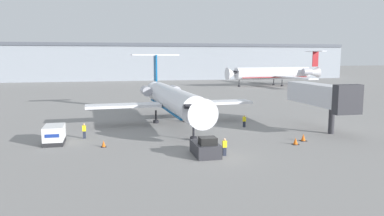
# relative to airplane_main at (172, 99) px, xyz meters

# --- Properties ---
(ground_plane) EXTENTS (600.00, 600.00, 0.00)m
(ground_plane) POSITION_rel_airplane_main_xyz_m (0.62, -18.61, -3.45)
(ground_plane) COLOR gray
(terminal_building) EXTENTS (180.00, 16.80, 14.37)m
(terminal_building) POSITION_rel_airplane_main_xyz_m (0.62, 101.39, 3.76)
(terminal_building) COLOR #8C939E
(terminal_building) RESTS_ON ground
(airplane_main) EXTENTS (23.52, 28.84, 9.66)m
(airplane_main) POSITION_rel_airplane_main_xyz_m (0.00, 0.00, 0.00)
(airplane_main) COLOR white
(airplane_main) RESTS_ON ground
(pushback_tug) EXTENTS (2.23, 3.76, 1.94)m
(pushback_tug) POSITION_rel_airplane_main_xyz_m (0.08, -17.54, -2.73)
(pushback_tug) COLOR #2D2D33
(pushback_tug) RESTS_ON ground
(luggage_cart) EXTENTS (2.03, 3.54, 1.98)m
(luggage_cart) POSITION_rel_airplane_main_xyz_m (-14.51, -9.21, -2.47)
(luggage_cart) COLOR #232326
(luggage_cart) RESTS_ON ground
(worker_near_tug) EXTENTS (0.40, 0.24, 1.68)m
(worker_near_tug) POSITION_rel_airplane_main_xyz_m (1.81, -18.06, -2.58)
(worker_near_tug) COLOR #232838
(worker_near_tug) RESTS_ON ground
(worker_by_wing) EXTENTS (0.40, 0.24, 1.63)m
(worker_by_wing) POSITION_rel_airplane_main_xyz_m (8.82, -4.91, -2.61)
(worker_by_wing) COLOR #232838
(worker_by_wing) RESTS_ON ground
(worker_on_apron) EXTENTS (0.40, 0.25, 1.77)m
(worker_on_apron) POSITION_rel_airplane_main_xyz_m (-11.51, -7.29, -2.53)
(worker_on_apron) COLOR #232838
(worker_on_apron) RESTS_ON ground
(traffic_cone_left) EXTENTS (0.56, 0.56, 0.70)m
(traffic_cone_left) POSITION_rel_airplane_main_xyz_m (-9.36, -11.96, -3.12)
(traffic_cone_left) COLOR black
(traffic_cone_left) RESTS_ON ground
(traffic_cone_right) EXTENTS (0.68, 0.68, 0.72)m
(traffic_cone_right) POSITION_rel_airplane_main_xyz_m (10.60, -15.43, -3.11)
(traffic_cone_right) COLOR black
(traffic_cone_right) RESTS_ON ground
(traffic_cone_mid) EXTENTS (0.69, 0.69, 0.80)m
(traffic_cone_mid) POSITION_rel_airplane_main_xyz_m (12.28, -14.09, -3.07)
(traffic_cone_mid) COLOR black
(traffic_cone_mid) RESTS_ON ground
(airplane_parked_far_left) EXTENTS (33.01, 38.35, 11.06)m
(airplane_parked_far_left) POSITION_rel_airplane_main_xyz_m (43.84, 59.25, 0.56)
(airplane_parked_far_left) COLOR white
(airplane_parked_far_left) RESTS_ON ground
(jet_bridge) EXTENTS (3.20, 12.49, 6.19)m
(jet_bridge) POSITION_rel_airplane_main_xyz_m (17.61, -8.78, 1.00)
(jet_bridge) COLOR #2D2D33
(jet_bridge) RESTS_ON ground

